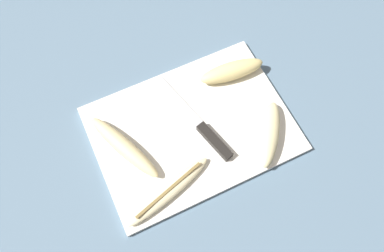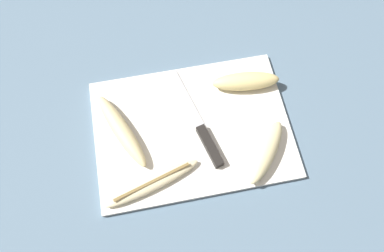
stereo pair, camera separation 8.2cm
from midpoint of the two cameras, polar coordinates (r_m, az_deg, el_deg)
ground_plane at (r=0.84m, az=-2.77°, el=-0.92°), size 4.00×4.00×0.00m
cutting_board at (r=0.83m, az=-2.79°, el=-0.76°), size 0.43×0.31×0.01m
knife at (r=0.81m, az=-0.79°, el=-1.23°), size 0.08×0.25×0.02m
banana_ripe_center at (r=0.81m, az=-13.16°, el=-3.43°), size 0.11×0.20×0.03m
banana_cream_curved at (r=0.78m, az=-6.58°, el=-10.18°), size 0.21×0.09×0.02m
banana_soft_right at (r=0.81m, az=8.91°, el=-1.53°), size 0.13×0.15×0.03m
banana_golden_short at (r=0.87m, az=3.43°, el=8.08°), size 0.16×0.06×0.04m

